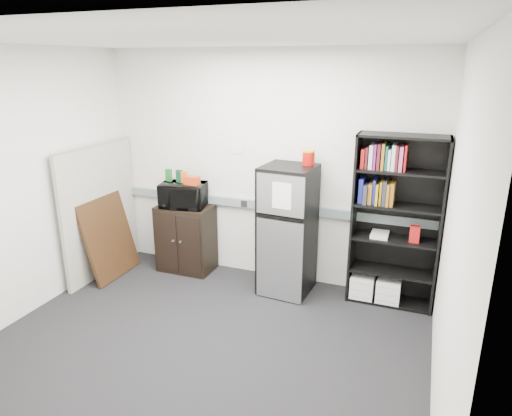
# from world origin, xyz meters

# --- Properties ---
(floor) EXTENTS (4.00, 4.00, 0.00)m
(floor) POSITION_xyz_m (0.00, 0.00, 0.00)
(floor) COLOR black
(floor) RESTS_ON ground
(wall_back) EXTENTS (4.00, 0.02, 2.70)m
(wall_back) POSITION_xyz_m (0.00, 1.75, 1.35)
(wall_back) COLOR white
(wall_back) RESTS_ON floor
(wall_right) EXTENTS (0.02, 3.50, 2.70)m
(wall_right) POSITION_xyz_m (2.00, 0.00, 1.35)
(wall_right) COLOR white
(wall_right) RESTS_ON floor
(wall_left) EXTENTS (0.02, 3.50, 2.70)m
(wall_left) POSITION_xyz_m (-2.00, 0.00, 1.35)
(wall_left) COLOR white
(wall_left) RESTS_ON floor
(ceiling) EXTENTS (4.00, 3.50, 0.02)m
(ceiling) POSITION_xyz_m (0.00, 0.00, 2.70)
(ceiling) COLOR white
(ceiling) RESTS_ON wall_back
(electrical_raceway) EXTENTS (3.92, 0.05, 0.10)m
(electrical_raceway) POSITION_xyz_m (0.00, 1.72, 0.90)
(electrical_raceway) COLOR gray
(electrical_raceway) RESTS_ON wall_back
(wall_note) EXTENTS (0.14, 0.00, 0.10)m
(wall_note) POSITION_xyz_m (-0.35, 1.74, 1.55)
(wall_note) COLOR white
(wall_note) RESTS_ON wall_back
(bookshelf) EXTENTS (0.90, 0.34, 1.85)m
(bookshelf) POSITION_xyz_m (1.51, 1.57, 0.97)
(bookshelf) COLOR black
(bookshelf) RESTS_ON floor
(cubicle_partition) EXTENTS (0.06, 1.30, 1.62)m
(cubicle_partition) POSITION_xyz_m (-1.90, 1.08, 0.81)
(cubicle_partition) COLOR #ABA898
(cubicle_partition) RESTS_ON floor
(cabinet) EXTENTS (0.68, 0.45, 0.84)m
(cabinet) POSITION_xyz_m (-0.96, 1.50, 0.42)
(cabinet) COLOR black
(cabinet) RESTS_ON floor
(microwave) EXTENTS (0.60, 0.46, 0.30)m
(microwave) POSITION_xyz_m (-0.96, 1.48, 0.99)
(microwave) COLOR black
(microwave) RESTS_ON cabinet
(snack_box_a) EXTENTS (0.08, 0.06, 0.15)m
(snack_box_a) POSITION_xyz_m (-1.17, 1.52, 1.22)
(snack_box_a) COLOR #1A5B24
(snack_box_a) RESTS_ON microwave
(snack_box_b) EXTENTS (0.07, 0.06, 0.15)m
(snack_box_b) POSITION_xyz_m (-1.03, 1.52, 1.22)
(snack_box_b) COLOR #0C3725
(snack_box_b) RESTS_ON microwave
(snack_box_c) EXTENTS (0.07, 0.05, 0.14)m
(snack_box_c) POSITION_xyz_m (-0.96, 1.52, 1.21)
(snack_box_c) COLOR orange
(snack_box_c) RESTS_ON microwave
(snack_bag) EXTENTS (0.19, 0.12, 0.10)m
(snack_bag) POSITION_xyz_m (-0.83, 1.47, 1.19)
(snack_bag) COLOR #BE3913
(snack_bag) RESTS_ON microwave
(refrigerator) EXTENTS (0.59, 0.62, 1.47)m
(refrigerator) POSITION_xyz_m (0.39, 1.42, 0.74)
(refrigerator) COLOR black
(refrigerator) RESTS_ON floor
(coffee_can) EXTENTS (0.14, 0.14, 0.18)m
(coffee_can) POSITION_xyz_m (0.57, 1.55, 1.56)
(coffee_can) COLOR #AF0D08
(coffee_can) RESTS_ON refrigerator
(framed_poster) EXTENTS (0.29, 0.78, 0.98)m
(framed_poster) POSITION_xyz_m (-1.77, 1.03, 0.50)
(framed_poster) COLOR black
(framed_poster) RESTS_ON floor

